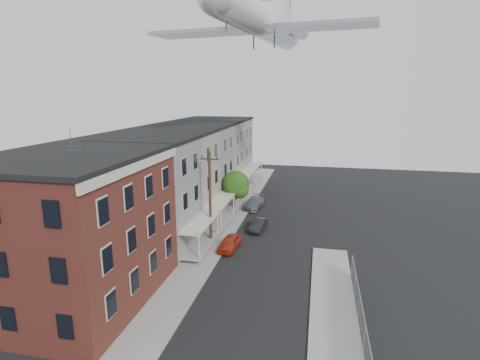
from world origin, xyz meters
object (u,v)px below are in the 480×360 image
object	(u,v)px
street_tree	(237,185)
car_mid	(258,225)
utility_pole	(210,198)
car_far	(254,203)
car_near	(230,243)
airplane	(263,23)

from	to	relation	value
street_tree	car_mid	bearing A→B (deg)	-55.72
utility_pole	car_far	xyz separation A→B (m)	(2.00, 12.39, -4.01)
car_mid	car_far	size ratio (longest dim) A/B	0.78
car_near	car_mid	distance (m)	5.81
utility_pole	car_near	world-z (taller)	utility_pole
utility_pole	airplane	world-z (taller)	airplane
street_tree	car_mid	distance (m)	6.79
car_near	car_far	world-z (taller)	car_far
utility_pole	car_far	world-z (taller)	utility_pole
utility_pole	airplane	xyz separation A→B (m)	(3.21, 10.13, 16.77)
car_near	car_mid	world-z (taller)	car_near
car_far	car_near	bearing A→B (deg)	-83.24
utility_pole	airplane	size ratio (longest dim) A/B	0.33
utility_pole	car_near	bearing A→B (deg)	-19.05
street_tree	car_mid	xyz separation A→B (m)	(3.47, -5.09, -2.86)
utility_pole	street_tree	world-z (taller)	utility_pole
car_near	street_tree	bearing A→B (deg)	104.23
car_mid	airplane	size ratio (longest dim) A/B	0.13
street_tree	car_far	size ratio (longest dim) A/B	1.13
utility_pole	car_far	distance (m)	13.18
car_mid	utility_pole	bearing A→B (deg)	-122.82
car_mid	car_near	bearing A→B (deg)	-102.68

